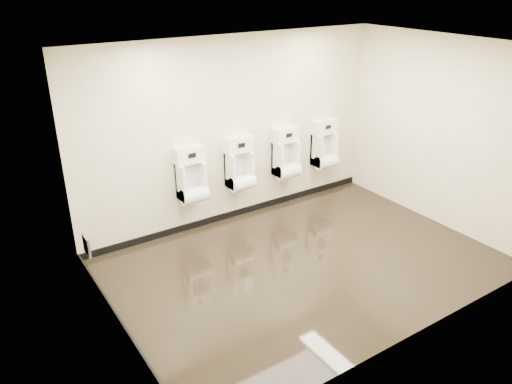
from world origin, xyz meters
TOP-DOWN VIEW (x-y plane):
  - ground at (0.00, 0.00)m, footprint 5.00×3.50m
  - ceiling at (0.00, 0.00)m, footprint 5.00×3.50m
  - back_wall at (0.00, 1.75)m, footprint 5.00×0.02m
  - front_wall at (0.00, -1.75)m, footprint 5.00×0.02m
  - left_wall at (-2.50, 0.00)m, footprint 0.02×3.50m
  - right_wall at (2.50, 0.00)m, footprint 0.02×3.50m
  - tile_overlay_left at (-2.50, 0.00)m, footprint 0.01×3.50m
  - skirting_back at (0.00, 1.74)m, footprint 5.00×0.02m
  - skirting_left at (-2.49, 0.00)m, footprint 0.02×3.50m
  - access_panel at (-2.48, 1.20)m, footprint 0.04×0.25m
  - urinal_0 at (-0.82, 1.61)m, footprint 0.43×0.33m
  - urinal_1 at (-0.01, 1.61)m, footprint 0.43×0.33m
  - urinal_2 at (0.86, 1.61)m, footprint 0.43×0.33m
  - urinal_3 at (1.67, 1.61)m, footprint 0.43×0.33m

SIDE VIEW (x-z plane):
  - ground at x=0.00m, z-range 0.00..0.00m
  - skirting_back at x=0.00m, z-range 0.00..0.10m
  - skirting_left at x=-2.49m, z-range 0.00..0.10m
  - access_panel at x=-2.48m, z-range 0.38..0.62m
  - urinal_0 at x=-0.82m, z-range 0.47..1.28m
  - urinal_1 at x=-0.01m, z-range 0.47..1.28m
  - urinal_2 at x=0.86m, z-range 0.47..1.28m
  - urinal_3 at x=1.67m, z-range 0.47..1.28m
  - back_wall at x=0.00m, z-range 0.00..2.80m
  - front_wall at x=0.00m, z-range 0.00..2.80m
  - left_wall at x=-2.50m, z-range 0.00..2.80m
  - right_wall at x=2.50m, z-range 0.00..2.80m
  - tile_overlay_left at x=-2.50m, z-range 0.00..2.80m
  - ceiling at x=0.00m, z-range 2.80..2.80m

